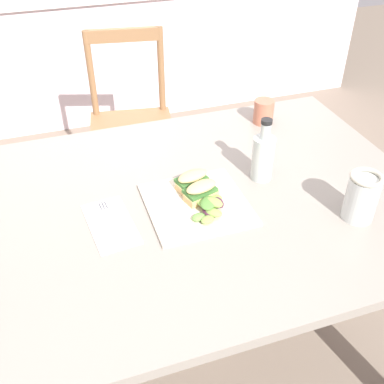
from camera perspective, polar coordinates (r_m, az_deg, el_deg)
name	(u,v)px	position (r m, az deg, el deg)	size (l,w,h in m)	color
ground_plane	(193,352)	(1.85, 0.07, -19.29)	(7.62, 7.62, 0.00)	#7A6B5B
dining_table	(205,228)	(1.38, 1.57, -4.47)	(1.26, 0.96, 0.74)	gray
chair_wooden_far	(132,124)	(2.29, -7.52, 8.36)	(0.46, 0.46, 0.87)	#8E6642
plate_lunch	(197,205)	(1.27, 0.58, -1.57)	(0.27, 0.27, 0.01)	beige
sandwich_half_front	(201,191)	(1.26, 1.14, 0.14)	(0.10, 0.08, 0.06)	#DBB270
sandwich_half_back	(192,180)	(1.30, 0.06, 1.50)	(0.10, 0.08, 0.06)	#DBB270
salad_mixed_greens	(210,204)	(1.23, 2.22, -1.55)	(0.11, 0.15, 0.04)	#6B9E47
napkin_folded	(111,224)	(1.23, -10.08, -3.92)	(0.11, 0.21, 0.00)	silver
fork_on_napkin	(109,219)	(1.24, -10.31, -3.31)	(0.03, 0.19, 0.00)	silver
bottle_cold_brew	(263,159)	(1.36, 8.78, 4.09)	(0.06, 0.06, 0.20)	black
mason_jar_iced_tea	(361,199)	(1.28, 20.29, -0.78)	(0.09, 0.09, 0.14)	#C67528
cup_extra_side	(264,112)	(1.67, 8.90, 9.85)	(0.07, 0.07, 0.09)	#B2664C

